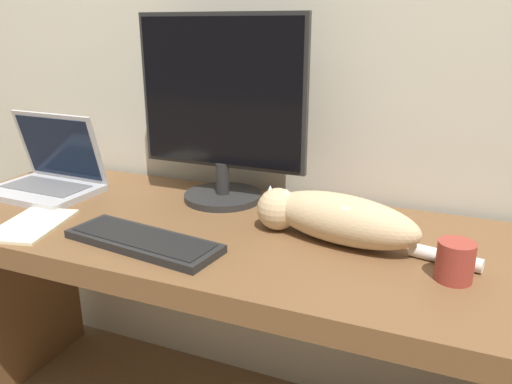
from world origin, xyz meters
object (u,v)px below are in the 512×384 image
object	(u,v)px
cat	(334,217)
coffee_mug	(455,261)
laptop	(48,177)
external_keyboard	(143,241)
monitor	(221,110)

from	to	relation	value
cat	coffee_mug	bearing A→B (deg)	-7.61
laptop	external_keyboard	size ratio (longest dim) A/B	0.81
laptop	external_keyboard	distance (m)	0.57
coffee_mug	external_keyboard	bearing A→B (deg)	-171.68
monitor	laptop	xyz separation A→B (m)	(-0.55, -0.15, -0.23)
monitor	external_keyboard	bearing A→B (deg)	-94.72
coffee_mug	cat	bearing A→B (deg)	160.12
monitor	external_keyboard	world-z (taller)	monitor
monitor	external_keyboard	xyz separation A→B (m)	(-0.03, -0.38, -0.27)
monitor	external_keyboard	size ratio (longest dim) A/B	1.31
external_keyboard	coffee_mug	world-z (taller)	coffee_mug
monitor	cat	xyz separation A→B (m)	(0.39, -0.17, -0.21)
cat	coffee_mug	distance (m)	0.31
laptop	monitor	bearing A→B (deg)	17.06
laptop	cat	xyz separation A→B (m)	(0.94, -0.03, 0.01)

